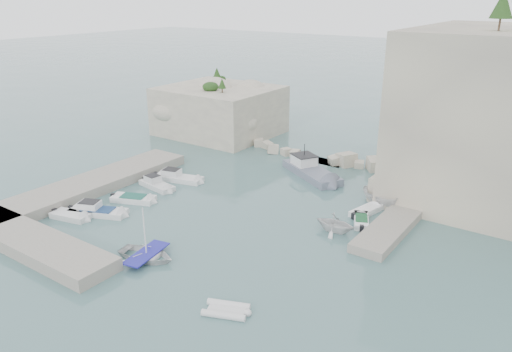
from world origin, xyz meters
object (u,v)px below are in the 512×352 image
Objects in this scene: motorboat_d at (98,214)px; tender_east_c at (366,213)px; rowboat at (147,259)px; inflatable_dinghy at (226,312)px; tender_east_d at (379,205)px; work_boat at (311,176)px; tender_east_b at (361,223)px; motorboat_e at (71,218)px; tender_east_a at (335,231)px; motorboat_c at (134,201)px; motorboat_a at (179,181)px; motorboat_b at (157,188)px.

motorboat_d is 1.44× the size of tender_east_c.
rowboat reaches higher than inflatable_dinghy.
motorboat_d is at bearing 153.74° from tender_east_d.
motorboat_d is 1.35× the size of tender_east_d.
rowboat is 24.69m from work_boat.
tender_east_b reaches higher than inflatable_dinghy.
work_boat is (-8.22, 26.58, 0.00)m from inflatable_dinghy.
tender_east_d is (1.60, 23.00, 0.00)m from inflatable_dinghy.
motorboat_d is 27.87m from tender_east_d.
tender_east_a is at bearing 15.97° from motorboat_e.
work_boat is (-8.78, 11.49, 0.00)m from tender_east_a.
work_boat is at bearing 48.18° from motorboat_e.
motorboat_d is (-0.31, -4.19, 0.00)m from motorboat_c.
motorboat_a is at bearing 113.37° from tender_east_c.
tender_east_d is (0.32, 2.58, 0.00)m from tender_east_c.
inflatable_dinghy is at bearing -47.73° from motorboat_c.
motorboat_b is 4.11m from motorboat_c.
tender_east_a is 3.17m from tender_east_b.
tender_east_b is (21.37, 8.59, 0.00)m from motorboat_c.
tender_east_a reaches higher than motorboat_c.
motorboat_d is 25.17m from tender_east_b.
work_boat reaches higher than motorboat_d.
inflatable_dinghy is 0.91× the size of tender_east_a.
motorboat_d is (0.05, -11.25, 0.00)m from motorboat_a.
tender_east_d is at bearing 1.91° from motorboat_a.
motorboat_b reaches higher than inflatable_dinghy.
motorboat_e is at bearing -89.25° from work_boat.
tender_east_d is at bearing 28.25° from motorboat_e.
motorboat_d reaches higher than tender_east_c.
motorboat_a is at bearing 71.47° from motorboat_e.
tender_east_b is at bearing 20.06° from motorboat_e.
tender_east_c is 0.94× the size of tender_east_d.
motorboat_c is at bearing -71.27° from motorboat_b.
motorboat_b is 22.56m from tender_east_b.
tender_east_b is at bearing 62.65° from inflatable_dinghy.
tender_east_a reaches higher than inflatable_dinghy.
motorboat_e is 27.45m from tender_east_b.
motorboat_d is 1.86× the size of inflatable_dinghy.
motorboat_b is 17.82m from work_boat.
motorboat_d is 1.63× the size of tender_east_b.
motorboat_d is 1.28× the size of rowboat.
tender_east_c is at bearing 26.41° from motorboat_b.
tender_east_b is at bearing -25.94° from tender_east_a.
tender_east_d is (11.28, 21.06, 0.00)m from rowboat.
tender_east_b and tender_east_c have the same top height.
tender_east_c is at bearing -12.70° from tender_east_b.
motorboat_c is at bearing 132.68° from inflatable_dinghy.
tender_east_b is (23.11, 14.82, 0.00)m from motorboat_e.
rowboat is at bearing 139.40° from tender_east_a.
tender_east_a reaches higher than motorboat_e.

